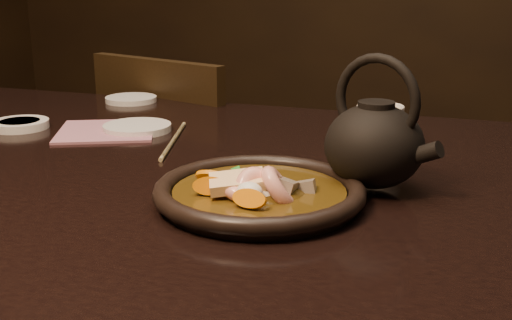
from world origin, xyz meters
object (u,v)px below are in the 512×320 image
(chair, at_px, (194,208))
(teapot, at_px, (375,141))
(tea_cup, at_px, (379,125))
(plate, at_px, (259,193))
(table, at_px, (138,212))

(chair, distance_m, teapot, 0.86)
(tea_cup, height_order, teapot, teapot)
(chair, relative_size, plate, 3.31)
(plate, bearing_deg, teapot, 37.94)
(chair, height_order, teapot, teapot)
(plate, bearing_deg, tea_cup, 71.63)
(plate, bearing_deg, chair, 120.26)
(chair, height_order, tea_cup, chair)
(plate, bearing_deg, table, 155.17)
(chair, bearing_deg, table, 124.67)
(tea_cup, relative_size, teapot, 0.44)
(tea_cup, xyz_separation_m, teapot, (0.02, -0.20, 0.03))
(tea_cup, bearing_deg, plate, -108.37)
(table, xyz_separation_m, chair, (-0.17, 0.58, -0.22))
(table, height_order, tea_cup, tea_cup)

